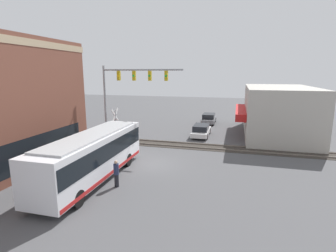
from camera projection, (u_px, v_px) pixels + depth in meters
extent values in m
plane|color=#4C4C4F|center=(152.00, 164.00, 21.21)|extent=(120.00, 120.00, 0.00)
cube|color=tan|center=(2.00, 39.00, 15.99)|extent=(16.92, 0.36, 0.50)
cube|color=black|center=(17.00, 157.00, 17.47)|extent=(14.05, 0.12, 2.20)
cube|color=#B2ADA3|center=(278.00, 111.00, 30.50)|extent=(13.87, 7.22, 5.67)
cube|color=red|center=(241.00, 112.00, 31.59)|extent=(9.71, 1.20, 0.80)
cube|color=silver|center=(93.00, 155.00, 17.67)|extent=(10.76, 2.55, 2.70)
cube|color=black|center=(92.00, 149.00, 17.59)|extent=(10.54, 2.59, 1.13)
cube|color=#B21E1E|center=(94.00, 172.00, 17.90)|extent=(10.54, 2.58, 0.24)
cube|color=#A5A8AA|center=(91.00, 135.00, 17.39)|extent=(9.14, 2.17, 0.12)
cylinder|color=black|center=(115.00, 159.00, 20.93)|extent=(1.00, 2.57, 1.00)
cylinder|color=black|center=(60.00, 196.00, 14.53)|extent=(1.00, 2.57, 1.00)
cylinder|color=gray|center=(105.00, 106.00, 26.02)|extent=(0.20, 0.20, 7.91)
cylinder|color=gray|center=(142.00, 70.00, 24.33)|extent=(0.16, 7.86, 0.16)
cube|color=gold|center=(119.00, 76.00, 25.03)|extent=(0.30, 0.27, 0.90)
sphere|color=yellow|center=(118.00, 76.00, 24.87)|extent=(0.20, 0.20, 0.20)
cube|color=gold|center=(134.00, 76.00, 24.63)|extent=(0.30, 0.27, 0.90)
sphere|color=green|center=(133.00, 76.00, 24.48)|extent=(0.20, 0.20, 0.20)
cube|color=gold|center=(150.00, 76.00, 24.24)|extent=(0.30, 0.27, 0.90)
sphere|color=green|center=(149.00, 76.00, 24.08)|extent=(0.20, 0.20, 0.20)
cube|color=gold|center=(166.00, 76.00, 23.84)|extent=(0.30, 0.27, 0.90)
sphere|color=green|center=(166.00, 76.00, 23.69)|extent=(0.20, 0.20, 0.20)
cylinder|color=gray|center=(116.00, 128.00, 26.20)|extent=(0.14, 0.14, 3.60)
cube|color=white|center=(115.00, 115.00, 25.94)|extent=(1.41, 0.06, 1.41)
cube|color=white|center=(115.00, 115.00, 25.94)|extent=(1.41, 0.06, 1.41)
cylinder|color=#38383A|center=(115.00, 123.00, 26.10)|extent=(0.08, 0.90, 0.08)
sphere|color=red|center=(119.00, 123.00, 25.94)|extent=(0.28, 0.28, 0.28)
sphere|color=red|center=(111.00, 123.00, 26.16)|extent=(0.28, 0.28, 0.28)
cube|color=#332D28|center=(170.00, 144.00, 26.89)|extent=(2.60, 60.00, 0.03)
cube|color=#6B6056|center=(168.00, 146.00, 26.20)|extent=(0.07, 60.00, 0.15)
cube|color=#6B6056|center=(172.00, 142.00, 27.56)|extent=(0.07, 60.00, 0.15)
cube|color=silver|center=(201.00, 132.00, 30.43)|extent=(4.80, 1.80, 0.50)
cube|color=black|center=(201.00, 127.00, 30.09)|extent=(2.64, 1.62, 0.62)
cylinder|color=black|center=(203.00, 131.00, 31.87)|extent=(0.64, 1.82, 0.64)
cylinder|color=black|center=(199.00, 136.00, 29.05)|extent=(0.64, 1.82, 0.64)
cube|color=slate|center=(209.00, 120.00, 38.17)|extent=(4.70, 1.80, 0.54)
cube|color=black|center=(209.00, 116.00, 37.83)|extent=(2.59, 1.62, 0.65)
cylinder|color=black|center=(210.00, 119.00, 39.60)|extent=(0.64, 1.82, 0.64)
cylinder|color=black|center=(208.00, 123.00, 36.83)|extent=(0.64, 1.82, 0.64)
cylinder|color=black|center=(117.00, 180.00, 16.86)|extent=(0.28, 0.28, 0.84)
cylinder|color=#262D4C|center=(116.00, 169.00, 16.70)|extent=(0.34, 0.34, 0.70)
sphere|color=tan|center=(116.00, 162.00, 16.61)|extent=(0.23, 0.23, 0.23)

